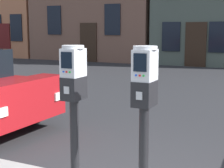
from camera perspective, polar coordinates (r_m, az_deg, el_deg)
The scene contains 2 objects.
parking_meter_near_kerb at distance 3.47m, azimuth -6.25°, elevation -1.48°, with size 0.22×0.25×1.51m.
parking_meter_twin_adjacent at distance 3.15m, azimuth 5.31°, elevation -2.43°, with size 0.22×0.25×1.52m.
Camera 1 is at (1.27, -3.08, 1.82)m, focal length 56.06 mm.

